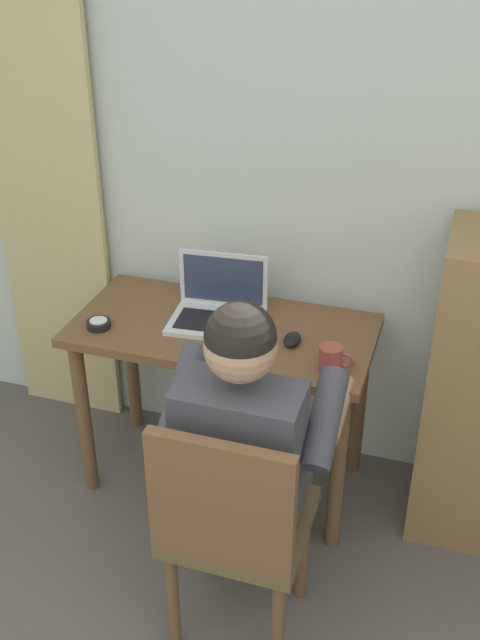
# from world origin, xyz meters

# --- Properties ---
(wall_back) EXTENTS (4.80, 0.05, 2.50)m
(wall_back) POSITION_xyz_m (0.00, 2.20, 1.25)
(wall_back) COLOR silver
(wall_back) RESTS_ON ground_plane
(curtain_panel) EXTENTS (0.49, 0.03, 2.17)m
(curtain_panel) POSITION_xyz_m (-1.25, 2.13, 1.09)
(curtain_panel) COLOR #CCB77A
(curtain_panel) RESTS_ON ground_plane
(desk) EXTENTS (1.12, 0.55, 0.73)m
(desk) POSITION_xyz_m (-0.40, 1.85, 0.61)
(desk) COLOR brown
(desk) RESTS_ON ground_plane
(chair) EXTENTS (0.42, 0.40, 0.89)m
(chair) POSITION_xyz_m (-0.12, 1.13, 0.51)
(chair) COLOR brown
(chair) RESTS_ON ground_plane
(person_seated) EXTENTS (0.53, 0.59, 1.21)m
(person_seated) POSITION_xyz_m (-0.12, 1.31, 0.69)
(person_seated) COLOR #4C4C4C
(person_seated) RESTS_ON ground_plane
(laptop) EXTENTS (0.36, 0.28, 0.24)m
(laptop) POSITION_xyz_m (-0.43, 1.90, 0.78)
(laptop) COLOR silver
(laptop) RESTS_ON desk
(computer_mouse) EXTENTS (0.06, 0.10, 0.03)m
(computer_mouse) POSITION_xyz_m (-0.12, 1.82, 0.75)
(computer_mouse) COLOR black
(computer_mouse) RESTS_ON desk
(desk_clock) EXTENTS (0.09, 0.09, 0.03)m
(desk_clock) POSITION_xyz_m (-0.83, 1.71, 0.75)
(desk_clock) COLOR black
(desk_clock) RESTS_ON desk
(coffee_mug) EXTENTS (0.12, 0.08, 0.09)m
(coffee_mug) POSITION_xyz_m (0.04, 1.68, 0.78)
(coffee_mug) COLOR #9E3D38
(coffee_mug) RESTS_ON desk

